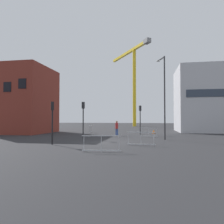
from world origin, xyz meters
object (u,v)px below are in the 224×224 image
traffic_light_near (140,115)px  traffic_cone_striped (154,132)px  traffic_light_verge (83,114)px  pedestrian_walking (117,127)px  construction_crane (133,72)px  traffic_light_corner (52,115)px  streetlamp_tall (164,91)px

traffic_light_near → traffic_cone_striped: (1.83, 1.88, -2.35)m
traffic_light_near → traffic_light_verge: bearing=-129.7°
traffic_light_verge → pedestrian_walking: 5.37m
pedestrian_walking → traffic_light_verge: bearing=-125.8°
traffic_light_verge → pedestrian_walking: (3.00, 4.17, -1.54)m
traffic_light_near → pedestrian_walking: traffic_light_near is taller
construction_crane → traffic_light_corner: construction_crane is taller
traffic_light_verge → traffic_cone_striped: size_ratio=6.68×
construction_crane → traffic_cone_striped: size_ratio=36.89×
traffic_light_corner → traffic_cone_striped: 16.64m
traffic_light_corner → pedestrian_walking: size_ratio=1.91×
construction_crane → traffic_cone_striped: (4.84, -27.21, -14.61)m
traffic_cone_striped → pedestrian_walking: bearing=-134.5°
traffic_light_corner → traffic_light_verge: (1.02, 5.22, 0.22)m
traffic_light_verge → traffic_light_near: 9.05m
traffic_light_verge → traffic_cone_striped: bearing=49.3°
construction_crane → streetlamp_tall: bearing=-80.9°
streetlamp_tall → construction_crane: bearing=99.1°
streetlamp_tall → traffic_light_corner: 11.42m
streetlamp_tall → traffic_cone_striped: streetlamp_tall is taller
traffic_light_corner → pedestrian_walking: bearing=66.8°
construction_crane → traffic_light_corner: (-3.78, -41.29, -12.46)m
traffic_light_verge → traffic_light_near: bearing=50.3°
streetlamp_tall → traffic_light_near: bearing=112.9°
construction_crane → streetlamp_tall: 37.25m
traffic_light_near → pedestrian_walking: bearing=-134.7°
traffic_light_near → traffic_cone_striped: bearing=45.8°
construction_crane → traffic_light_verge: bearing=-94.4°
streetlamp_tall → pedestrian_walking: 7.57m
traffic_light_verge → traffic_light_near: size_ratio=1.01×
construction_crane → pedestrian_walking: bearing=-89.6°
traffic_light_near → construction_crane: bearing=95.9°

